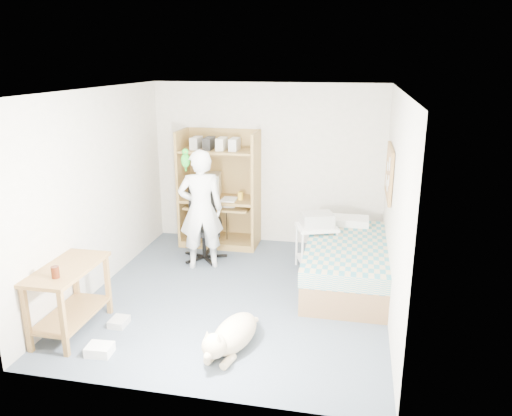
% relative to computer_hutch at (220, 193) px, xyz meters
% --- Properties ---
extents(floor, '(4.00, 4.00, 0.00)m').
position_rel_computer_hutch_xyz_m(floor, '(0.70, -1.74, -0.82)').
color(floor, '#485562').
rests_on(floor, ground).
extents(wall_back, '(3.60, 0.02, 2.50)m').
position_rel_computer_hutch_xyz_m(wall_back, '(0.70, 0.26, 0.43)').
color(wall_back, beige).
rests_on(wall_back, floor).
extents(wall_right, '(0.02, 4.00, 2.50)m').
position_rel_computer_hutch_xyz_m(wall_right, '(2.50, -1.74, 0.43)').
color(wall_right, beige).
rests_on(wall_right, floor).
extents(wall_left, '(0.02, 4.00, 2.50)m').
position_rel_computer_hutch_xyz_m(wall_left, '(-1.10, -1.74, 0.43)').
color(wall_left, beige).
rests_on(wall_left, floor).
extents(ceiling, '(3.60, 4.00, 0.02)m').
position_rel_computer_hutch_xyz_m(ceiling, '(0.70, -1.74, 1.68)').
color(ceiling, white).
rests_on(ceiling, wall_back).
extents(computer_hutch, '(1.20, 0.63, 1.80)m').
position_rel_computer_hutch_xyz_m(computer_hutch, '(0.00, 0.00, 0.00)').
color(computer_hutch, olive).
rests_on(computer_hutch, floor).
extents(bed, '(1.02, 2.02, 0.66)m').
position_rel_computer_hutch_xyz_m(bed, '(2.00, -1.12, -0.53)').
color(bed, brown).
rests_on(bed, floor).
extents(side_desk, '(0.50, 1.00, 0.75)m').
position_rel_computer_hutch_xyz_m(side_desk, '(-0.85, -2.94, -0.33)').
color(side_desk, brown).
rests_on(side_desk, floor).
extents(corkboard, '(0.04, 0.94, 0.66)m').
position_rel_computer_hutch_xyz_m(corkboard, '(2.47, -0.84, 0.63)').
color(corkboard, '#916341').
rests_on(corkboard, wall_right).
extents(office_chair, '(0.58, 0.58, 1.01)m').
position_rel_computer_hutch_xyz_m(office_chair, '(-0.08, -0.66, -0.46)').
color(office_chair, black).
rests_on(office_chair, floor).
extents(person, '(0.71, 0.59, 1.68)m').
position_rel_computer_hutch_xyz_m(person, '(-0.01, -0.96, 0.02)').
color(person, white).
rests_on(person, floor).
extents(parrot, '(0.12, 0.21, 0.34)m').
position_rel_computer_hutch_xyz_m(parrot, '(-0.21, -0.95, 0.72)').
color(parrot, '#1D8E14').
rests_on(parrot, person).
extents(dog, '(0.51, 1.04, 0.40)m').
position_rel_computer_hutch_xyz_m(dog, '(0.93, -2.96, -0.65)').
color(dog, beige).
rests_on(dog, floor).
extents(printer_cart, '(0.65, 0.58, 0.64)m').
position_rel_computer_hutch_xyz_m(printer_cart, '(1.57, -0.74, -0.40)').
color(printer_cart, white).
rests_on(printer_cart, floor).
extents(printer, '(0.50, 0.44, 0.18)m').
position_rel_computer_hutch_xyz_m(printer, '(1.57, -0.74, -0.09)').
color(printer, '#A9A8A4').
rests_on(printer, printer_cart).
extents(crt_monitor, '(0.43, 0.45, 0.35)m').
position_rel_computer_hutch_xyz_m(crt_monitor, '(-0.19, 0.01, 0.13)').
color(crt_monitor, beige).
rests_on(crt_monitor, computer_hutch).
extents(keyboard, '(0.47, 0.24, 0.03)m').
position_rel_computer_hutch_xyz_m(keyboard, '(0.04, -0.16, -0.15)').
color(keyboard, beige).
rests_on(keyboard, computer_hutch).
extents(pencil_cup, '(0.08, 0.08, 0.12)m').
position_rel_computer_hutch_xyz_m(pencil_cup, '(0.34, -0.09, -0.00)').
color(pencil_cup, gold).
rests_on(pencil_cup, computer_hutch).
extents(drink_glass, '(0.08, 0.08, 0.12)m').
position_rel_computer_hutch_xyz_m(drink_glass, '(-0.80, -3.20, -0.01)').
color(drink_glass, '#40180A').
rests_on(drink_glass, side_desk).
extents(floor_box_a, '(0.26, 0.22, 0.10)m').
position_rel_computer_hutch_xyz_m(floor_box_a, '(-0.35, -3.29, -0.77)').
color(floor_box_a, white).
rests_on(floor_box_a, floor).
extents(floor_box_b, '(0.18, 0.22, 0.08)m').
position_rel_computer_hutch_xyz_m(floor_box_b, '(-0.42, -2.73, -0.78)').
color(floor_box_b, '#B2B2AC').
rests_on(floor_box_b, floor).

